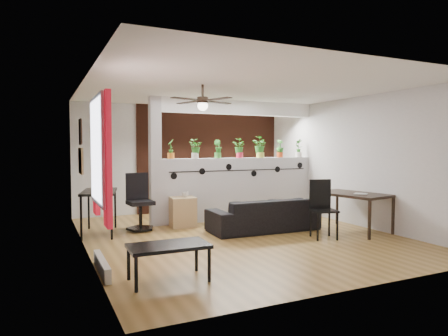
# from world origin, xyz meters

# --- Properties ---
(room_shell) EXTENTS (6.30, 7.10, 2.90)m
(room_shell) POSITION_xyz_m (0.00, 0.00, 1.30)
(room_shell) COLOR brown
(room_shell) RESTS_ON ground
(partition_wall) EXTENTS (3.60, 0.18, 1.35)m
(partition_wall) POSITION_xyz_m (0.80, 1.50, 0.68)
(partition_wall) COLOR #BCBCC1
(partition_wall) RESTS_ON ground
(ceiling_header) EXTENTS (3.60, 0.18, 0.30)m
(ceiling_header) POSITION_xyz_m (0.80, 1.50, 2.45)
(ceiling_header) COLOR white
(ceiling_header) RESTS_ON room_shell
(pier_column) EXTENTS (0.22, 0.20, 2.60)m
(pier_column) POSITION_xyz_m (-1.11, 1.50, 1.30)
(pier_column) COLOR #BCBCC1
(pier_column) RESTS_ON ground
(brick_panel) EXTENTS (3.90, 0.05, 2.60)m
(brick_panel) POSITION_xyz_m (0.80, 2.97, 1.30)
(brick_panel) COLOR #9E482E
(brick_panel) RESTS_ON ground
(vine_decal) EXTENTS (3.31, 0.01, 0.30)m
(vine_decal) POSITION_xyz_m (0.80, 1.40, 1.08)
(vine_decal) COLOR black
(vine_decal) RESTS_ON partition_wall
(window_assembly) EXTENTS (0.09, 1.30, 1.55)m
(window_assembly) POSITION_xyz_m (-2.56, -1.20, 1.51)
(window_assembly) COLOR white
(window_assembly) RESTS_ON room_shell
(baseboard_heater) EXTENTS (0.08, 1.00, 0.18)m
(baseboard_heater) POSITION_xyz_m (-2.54, -1.20, 0.09)
(baseboard_heater) COLOR silver
(baseboard_heater) RESTS_ON ground
(corkboard) EXTENTS (0.03, 0.60, 0.45)m
(corkboard) POSITION_xyz_m (-2.58, 0.95, 1.35)
(corkboard) COLOR olive
(corkboard) RESTS_ON room_shell
(framed_art) EXTENTS (0.03, 0.34, 0.44)m
(framed_art) POSITION_xyz_m (-2.58, 0.90, 1.85)
(framed_art) COLOR #8C7259
(framed_art) RESTS_ON room_shell
(ceiling_fan) EXTENTS (1.19, 1.19, 0.43)m
(ceiling_fan) POSITION_xyz_m (-0.80, -0.30, 2.31)
(ceiling_fan) COLOR black
(ceiling_fan) RESTS_ON room_shell
(potted_plant_0) EXTENTS (0.19, 0.22, 0.40)m
(potted_plant_0) POSITION_xyz_m (-0.78, 1.50, 1.56)
(potted_plant_0) COLOR orange
(potted_plant_0) RESTS_ON partition_wall
(potted_plant_1) EXTENTS (0.27, 0.26, 0.41)m
(potted_plant_1) POSITION_xyz_m (-0.25, 1.50, 1.57)
(potted_plant_1) COLOR silver
(potted_plant_1) RESTS_ON partition_wall
(potted_plant_2) EXTENTS (0.25, 0.26, 0.40)m
(potted_plant_2) POSITION_xyz_m (0.27, 1.50, 1.56)
(potted_plant_2) COLOR #3F9034
(potted_plant_2) RESTS_ON partition_wall
(potted_plant_3) EXTENTS (0.25, 0.27, 0.43)m
(potted_plant_3) POSITION_xyz_m (0.80, 1.50, 1.58)
(potted_plant_3) COLOR red
(potted_plant_3) RESTS_ON partition_wall
(potted_plant_4) EXTENTS (0.26, 0.30, 0.48)m
(potted_plant_4) POSITION_xyz_m (1.33, 1.50, 1.60)
(potted_plant_4) COLOR #D1D54B
(potted_plant_4) RESTS_ON partition_wall
(potted_plant_5) EXTENTS (0.21, 0.18, 0.41)m
(potted_plant_5) POSITION_xyz_m (1.85, 1.50, 1.57)
(potted_plant_5) COLOR #E04A1A
(potted_plant_5) RESTS_ON partition_wall
(potted_plant_6) EXTENTS (0.25, 0.21, 0.44)m
(potted_plant_6) POSITION_xyz_m (2.38, 1.50, 1.58)
(potted_plant_6) COLOR white
(potted_plant_6) RESTS_ON partition_wall
(sofa) EXTENTS (2.02, 0.85, 0.59)m
(sofa) POSITION_xyz_m (0.62, 0.16, 0.29)
(sofa) COLOR black
(sofa) RESTS_ON ground
(cube_shelf) EXTENTS (0.53, 0.48, 0.59)m
(cube_shelf) POSITION_xyz_m (-0.65, 1.16, 0.30)
(cube_shelf) COLOR tan
(cube_shelf) RESTS_ON ground
(cup) EXTENTS (0.14, 0.14, 0.11)m
(cup) POSITION_xyz_m (-0.60, 1.16, 0.64)
(cup) COLOR gray
(cup) RESTS_ON cube_shelf
(computer_desk) EXTENTS (0.81, 1.20, 0.80)m
(computer_desk) POSITION_xyz_m (-2.25, 1.16, 0.72)
(computer_desk) COLOR black
(computer_desk) RESTS_ON ground
(monitor) EXTENTS (0.31, 0.12, 0.18)m
(monitor) POSITION_xyz_m (-2.25, 1.31, 0.88)
(monitor) COLOR black
(monitor) RESTS_ON computer_desk
(office_chair) EXTENTS (0.56, 0.56, 1.07)m
(office_chair) POSITION_xyz_m (-1.51, 1.19, 0.47)
(office_chair) COLOR black
(office_chair) RESTS_ON ground
(dining_table) EXTENTS (1.05, 1.46, 0.72)m
(dining_table) POSITION_xyz_m (2.11, -0.59, 0.65)
(dining_table) COLOR black
(dining_table) RESTS_ON ground
(book) EXTENTS (0.26, 0.28, 0.02)m
(book) POSITION_xyz_m (2.01, -0.89, 0.73)
(book) COLOR gray
(book) RESTS_ON dining_table
(folding_chair) EXTENTS (0.51, 0.51, 1.02)m
(folding_chair) POSITION_xyz_m (1.26, -0.77, 0.60)
(folding_chair) COLOR black
(folding_chair) RESTS_ON ground
(coffee_table) EXTENTS (0.95, 0.54, 0.44)m
(coffee_table) POSITION_xyz_m (-1.86, -1.85, 0.39)
(coffee_table) COLOR black
(coffee_table) RESTS_ON ground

